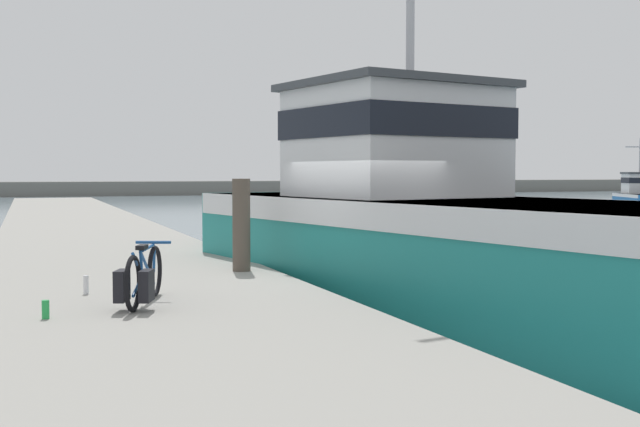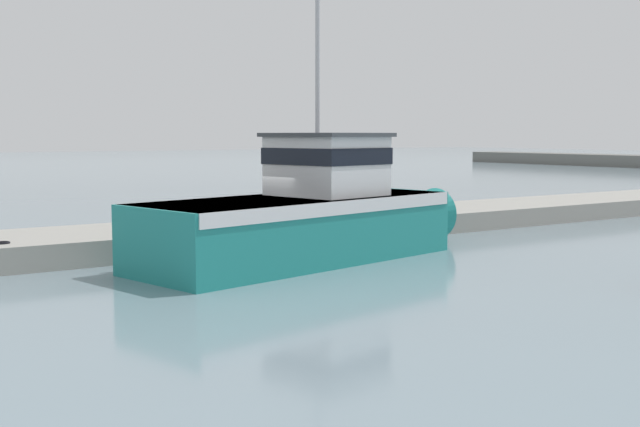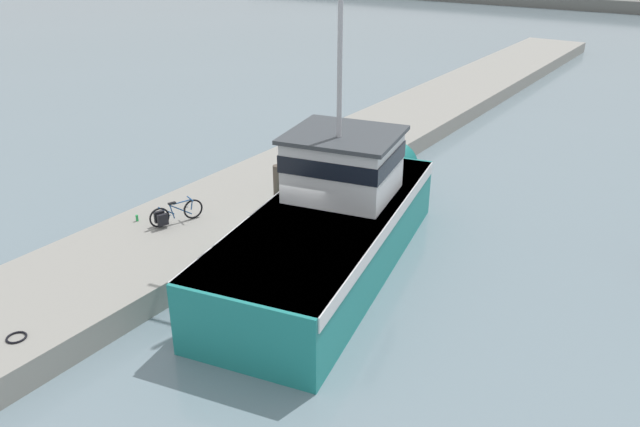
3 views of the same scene
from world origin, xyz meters
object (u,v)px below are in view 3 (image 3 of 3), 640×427
fishing_boat_main (334,219)px  water_bottle_on_curb (187,204)px  water_bottle_by_bike (137,218)px  bicycle_touring (171,214)px  mooring_post (278,187)px

fishing_boat_main → water_bottle_on_curb: 5.34m
water_bottle_by_bike → water_bottle_on_curb: 1.74m
fishing_boat_main → water_bottle_by_bike: fishing_boat_main is taller
water_bottle_on_curb → fishing_boat_main: bearing=8.7°
fishing_boat_main → water_bottle_by_bike: bearing=-168.8°
bicycle_touring → water_bottle_on_curb: 1.33m
bicycle_touring → mooring_post: size_ratio=1.13×
bicycle_touring → water_bottle_by_bike: 1.19m
water_bottle_by_bike → water_bottle_on_curb: (0.53, 1.66, 0.02)m
water_bottle_by_bike → water_bottle_on_curb: size_ratio=0.84×
mooring_post → water_bottle_on_curb: 3.07m
bicycle_touring → water_bottle_on_curb: size_ratio=6.90×
fishing_boat_main → water_bottle_on_curb: size_ratio=51.22×
fishing_boat_main → mooring_post: (-2.76, 0.87, 0.08)m
mooring_post → water_bottle_by_bike: mooring_post is taller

